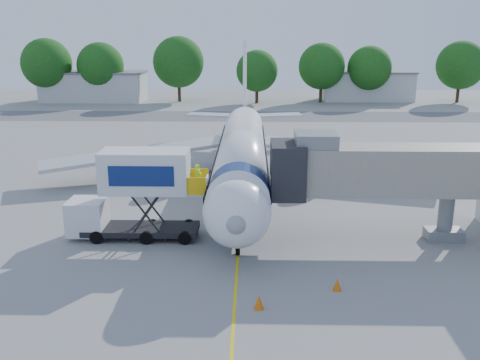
{
  "coord_description": "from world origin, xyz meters",
  "views": [
    {
      "loc": [
        0.73,
        -37.73,
        12.3
      ],
      "look_at": [
        0.03,
        -5.12,
        3.2
      ],
      "focal_mm": 40.0,
      "sensor_mm": 36.0,
      "label": 1
    }
  ],
  "objects_px": {
    "jet_bridge": "(374,171)",
    "ground_tug": "(332,294)",
    "aircraft": "(242,152)",
    "catering_hiloader": "(135,195)"
  },
  "relations": [
    {
      "from": "jet_bridge",
      "to": "ground_tug",
      "type": "xyz_separation_m",
      "value": [
        -3.53,
        -8.45,
        -3.69
      ]
    },
    {
      "from": "catering_hiloader",
      "to": "jet_bridge",
      "type": "bearing_deg",
      "value": 0.01
    },
    {
      "from": "jet_bridge",
      "to": "ground_tug",
      "type": "distance_m",
      "value": 9.87
    },
    {
      "from": "aircraft",
      "to": "jet_bridge",
      "type": "bearing_deg",
      "value": -54.3
    },
    {
      "from": "ground_tug",
      "to": "jet_bridge",
      "type": "bearing_deg",
      "value": 56.18
    },
    {
      "from": "aircraft",
      "to": "catering_hiloader",
      "type": "distance_m",
      "value": 12.77
    },
    {
      "from": "aircraft",
      "to": "catering_hiloader",
      "type": "height_order",
      "value": "aircraft"
    },
    {
      "from": "aircraft",
      "to": "catering_hiloader",
      "type": "relative_size",
      "value": 4.44
    },
    {
      "from": "catering_hiloader",
      "to": "ground_tug",
      "type": "relative_size",
      "value": 2.54
    },
    {
      "from": "aircraft",
      "to": "ground_tug",
      "type": "height_order",
      "value": "aircraft"
    }
  ]
}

